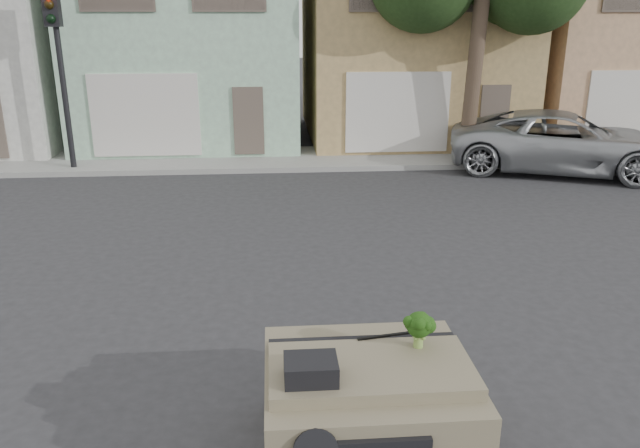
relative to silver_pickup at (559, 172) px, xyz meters
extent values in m
plane|color=#303033|center=(-7.30, -8.50, 0.00)|extent=(120.00, 120.00, 0.00)
cube|color=gray|center=(-7.30, 2.00, 0.07)|extent=(40.00, 3.00, 0.15)
cube|color=#A0CAAA|center=(-10.80, 6.00, 3.77)|extent=(7.20, 8.20, 7.55)
cube|color=tan|center=(-3.30, 6.00, 3.77)|extent=(7.20, 8.20, 7.55)
cube|color=tan|center=(4.20, 6.00, 3.77)|extent=(7.20, 8.20, 7.55)
imported|color=#A3A6AA|center=(0.00, 0.00, 0.00)|extent=(6.76, 4.89, 1.71)
cube|color=black|center=(-13.80, 1.00, 2.55)|extent=(0.40, 0.40, 5.10)
cube|color=#1F3816|center=(-2.30, 1.30, 4.25)|extent=(4.40, 4.00, 8.50)
cube|color=#766C52|center=(-7.30, -11.50, 0.56)|extent=(2.00, 1.80, 1.12)
cube|color=black|center=(-7.88, -11.85, 1.22)|extent=(0.48, 0.38, 0.20)
cube|color=black|center=(-7.02, -11.12, 1.13)|extent=(0.69, 0.15, 0.02)
cube|color=#18370D|center=(-6.78, -11.36, 1.31)|extent=(0.33, 0.33, 0.38)
camera|label=1|loc=(-8.18, -16.72, 4.23)|focal=35.00mm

